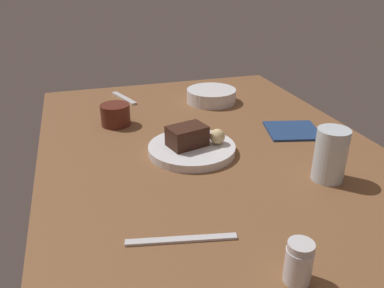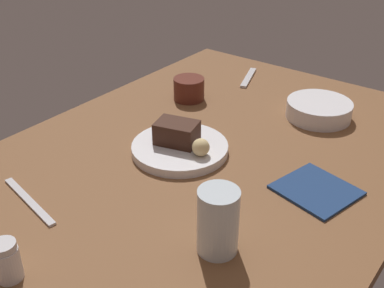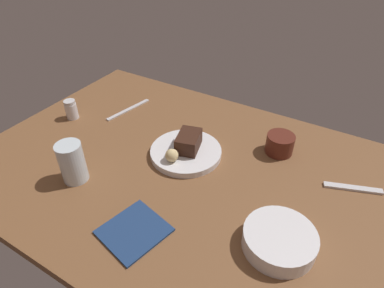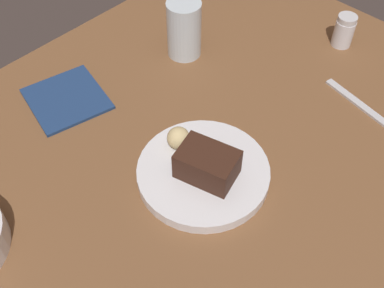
# 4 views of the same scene
# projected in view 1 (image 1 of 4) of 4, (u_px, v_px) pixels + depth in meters

# --- Properties ---
(dining_table) EXTENTS (1.20, 0.84, 0.03)m
(dining_table) POSITION_uv_depth(u_px,v_px,m) (211.00, 153.00, 1.00)
(dining_table) COLOR brown
(dining_table) RESTS_ON ground
(dessert_plate) EXTENTS (0.21, 0.21, 0.02)m
(dessert_plate) POSITION_uv_depth(u_px,v_px,m) (192.00, 149.00, 0.97)
(dessert_plate) COLOR silver
(dessert_plate) RESTS_ON dining_table
(chocolate_cake_slice) EXTENTS (0.08, 0.10, 0.05)m
(chocolate_cake_slice) POSITION_uv_depth(u_px,v_px,m) (187.00, 136.00, 0.95)
(chocolate_cake_slice) COLOR #381E14
(chocolate_cake_slice) RESTS_ON dessert_plate
(bread_roll) EXTENTS (0.04, 0.04, 0.04)m
(bread_roll) POSITION_uv_depth(u_px,v_px,m) (217.00, 136.00, 0.96)
(bread_roll) COLOR #DBC184
(bread_roll) RESTS_ON dessert_plate
(salt_shaker) EXTENTS (0.04, 0.04, 0.07)m
(salt_shaker) POSITION_uv_depth(u_px,v_px,m) (299.00, 262.00, 0.57)
(salt_shaker) COLOR silver
(salt_shaker) RESTS_ON dining_table
(water_glass) EXTENTS (0.07, 0.07, 0.12)m
(water_glass) POSITION_uv_depth(u_px,v_px,m) (330.00, 155.00, 0.83)
(water_glass) COLOR silver
(water_glass) RESTS_ON dining_table
(side_bowl) EXTENTS (0.16, 0.16, 0.04)m
(side_bowl) POSITION_uv_depth(u_px,v_px,m) (211.00, 96.00, 1.31)
(side_bowl) COLOR silver
(side_bowl) RESTS_ON dining_table
(coffee_cup) EXTENTS (0.08, 0.08, 0.06)m
(coffee_cup) POSITION_uv_depth(u_px,v_px,m) (115.00, 115.00, 1.12)
(coffee_cup) COLOR #562319
(coffee_cup) RESTS_ON dining_table
(dessert_spoon) EXTENTS (0.15, 0.07, 0.01)m
(dessert_spoon) POSITION_uv_depth(u_px,v_px,m) (124.00, 98.00, 1.34)
(dessert_spoon) COLOR silver
(dessert_spoon) RESTS_ON dining_table
(butter_knife) EXTENTS (0.05, 0.19, 0.01)m
(butter_knife) POSITION_uv_depth(u_px,v_px,m) (181.00, 240.00, 0.67)
(butter_knife) COLOR silver
(butter_knife) RESTS_ON dining_table
(folded_napkin) EXTENTS (0.16, 0.17, 0.01)m
(folded_napkin) POSITION_uv_depth(u_px,v_px,m) (293.00, 131.00, 1.09)
(folded_napkin) COLOR navy
(folded_napkin) RESTS_ON dining_table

